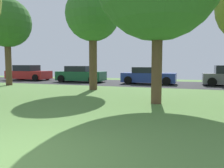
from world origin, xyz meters
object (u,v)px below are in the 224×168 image
parked_car_green (81,75)px  parked_car_blue (148,76)px  parked_car_red (28,73)px  maple_tree_far (7,23)px  birch_tree_lone (93,15)px

parked_car_green → parked_car_blue: (6.11, -0.04, -0.03)m
parked_car_blue → parked_car_red: bearing=177.5°
maple_tree_far → parked_car_blue: 11.58m
parked_car_blue → birch_tree_lone: bearing=-115.4°
parked_car_green → parked_car_blue: 6.11m
maple_tree_far → parked_car_red: size_ratio=1.49×
parked_car_red → parked_car_blue: size_ratio=1.02×
parked_car_red → parked_car_blue: bearing=-2.5°
maple_tree_far → birch_tree_lone: size_ratio=1.02×
maple_tree_far → birch_tree_lone: (7.34, -0.74, -0.02)m
parked_car_red → maple_tree_far: bearing=-65.0°
maple_tree_far → birch_tree_lone: bearing=-5.8°
parked_car_green → parked_car_blue: parked_car_green is taller
parked_car_red → parked_car_green: (6.12, -0.50, -0.02)m
parked_car_blue → maple_tree_far: bearing=-155.2°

